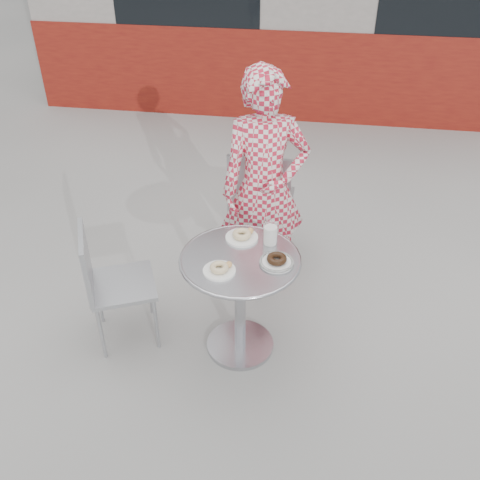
# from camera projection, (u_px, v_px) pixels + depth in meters

# --- Properties ---
(ground) EXTENTS (60.00, 60.00, 0.00)m
(ground) POSITION_uv_depth(u_px,v_px,m) (249.00, 343.00, 3.32)
(ground) COLOR #A09D98
(ground) RESTS_ON ground
(bistro_table) EXTENTS (0.67, 0.67, 0.68)m
(bistro_table) POSITION_uv_depth(u_px,v_px,m) (240.00, 282.00, 3.00)
(bistro_table) COLOR silver
(bistro_table) RESTS_ON ground
(chair_far) EXTENTS (0.44, 0.44, 0.90)m
(chair_far) POSITION_uv_depth(u_px,v_px,m) (261.00, 223.00, 3.93)
(chair_far) COLOR #AAACB2
(chair_far) RESTS_ON ground
(chair_left) EXTENTS (0.50, 0.49, 0.79)m
(chair_left) POSITION_uv_depth(u_px,v_px,m) (124.00, 305.00, 3.25)
(chair_left) COLOR #AAACB2
(chair_left) RESTS_ON ground
(seated_person) EXTENTS (0.64, 0.50, 1.53)m
(seated_person) POSITION_uv_depth(u_px,v_px,m) (264.00, 188.00, 3.37)
(seated_person) COLOR #B31B32
(seated_person) RESTS_ON ground
(plate_far) EXTENTS (0.19, 0.19, 0.05)m
(plate_far) POSITION_uv_depth(u_px,v_px,m) (242.00, 236.00, 3.05)
(plate_far) COLOR white
(plate_far) RESTS_ON bistro_table
(plate_near) EXTENTS (0.17, 0.17, 0.05)m
(plate_near) POSITION_uv_depth(u_px,v_px,m) (220.00, 269.00, 2.80)
(plate_near) COLOR white
(plate_near) RESTS_ON bistro_table
(plate_checker) EXTENTS (0.19, 0.19, 0.05)m
(plate_checker) POSITION_uv_depth(u_px,v_px,m) (277.00, 261.00, 2.86)
(plate_checker) COLOR white
(plate_checker) RESTS_ON bistro_table
(milk_cup) EXTENTS (0.08, 0.08, 0.13)m
(milk_cup) POSITION_uv_depth(u_px,v_px,m) (270.00, 234.00, 2.99)
(milk_cup) COLOR white
(milk_cup) RESTS_ON bistro_table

